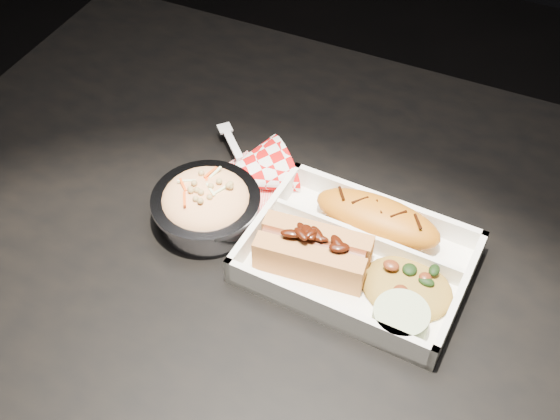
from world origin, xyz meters
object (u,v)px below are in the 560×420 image
(fried_pastry, at_px, (377,218))
(food_tray, at_px, (357,260))
(hotdog, at_px, (313,250))
(dining_table, at_px, (336,302))
(napkin_fork, at_px, (247,174))
(foil_coleslaw_cup, at_px, (206,204))

(fried_pastry, bearing_deg, food_tray, -92.88)
(food_tray, height_order, hotdog, hotdog)
(dining_table, relative_size, napkin_fork, 7.77)
(dining_table, height_order, foil_coleslaw_cup, foil_coleslaw_cup)
(dining_table, distance_m, hotdog, 0.13)
(hotdog, bearing_deg, napkin_fork, 138.95)
(dining_table, relative_size, hotdog, 9.01)
(food_tray, height_order, napkin_fork, napkin_fork)
(dining_table, xyz_separation_m, food_tray, (0.02, -0.00, 0.10))
(dining_table, xyz_separation_m, fried_pastry, (0.02, 0.05, 0.12))
(fried_pastry, distance_m, foil_coleslaw_cup, 0.21)
(hotdog, height_order, napkin_fork, napkin_fork)
(napkin_fork, bearing_deg, hotdog, 9.26)
(napkin_fork, bearing_deg, food_tray, 23.43)
(fried_pastry, distance_m, napkin_fork, 0.18)
(napkin_fork, bearing_deg, foil_coleslaw_cup, -55.83)
(foil_coleslaw_cup, bearing_deg, food_tray, 3.41)
(dining_table, height_order, napkin_fork, napkin_fork)
(fried_pastry, relative_size, napkin_fork, 1.02)
(napkin_fork, bearing_deg, fried_pastry, 40.29)
(food_tray, distance_m, foil_coleslaw_cup, 0.19)
(food_tray, distance_m, hotdog, 0.06)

